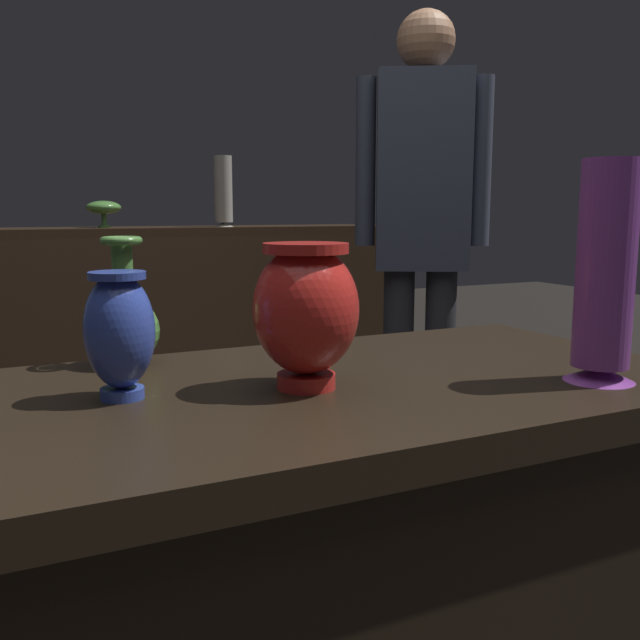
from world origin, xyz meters
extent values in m
cube|color=black|center=(0.00, 0.00, 0.38)|extent=(1.10, 0.59, 0.75)
cube|color=black|center=(0.00, 0.00, 0.78)|extent=(1.20, 0.64, 0.05)
cube|color=black|center=(0.00, 2.20, 0.47)|extent=(2.60, 0.40, 0.95)
cube|color=black|center=(0.00, 2.20, 0.97)|extent=(2.60, 0.40, 0.04)
cylinder|color=red|center=(-0.06, -0.02, 0.81)|extent=(0.09, 0.09, 0.02)
ellipsoid|color=red|center=(-0.06, -0.02, 0.92)|extent=(0.16, 0.16, 0.19)
cylinder|color=red|center=(-0.06, -0.02, 1.01)|extent=(0.13, 0.13, 0.02)
cylinder|color=#2D429E|center=(-0.32, 0.04, 0.81)|extent=(0.06, 0.06, 0.02)
ellipsoid|color=#2D429E|center=(-0.32, 0.04, 0.90)|extent=(0.10, 0.10, 0.16)
cylinder|color=#2D429E|center=(-0.32, 0.04, 0.98)|extent=(0.08, 0.08, 0.01)
sphere|color=#477A38|center=(-0.27, 0.26, 0.86)|extent=(0.12, 0.12, 0.12)
cylinder|color=#477A38|center=(-0.27, 0.26, 0.96)|extent=(0.04, 0.04, 0.11)
torus|color=#477A38|center=(-0.27, 0.26, 1.01)|extent=(0.07, 0.07, 0.01)
cone|color=#7A388E|center=(0.37, -0.19, 0.81)|extent=(0.11, 0.11, 0.02)
cylinder|color=#7A388E|center=(0.37, -0.19, 0.98)|extent=(0.09, 0.09, 0.32)
cylinder|color=#477A38|center=(0.00, 2.19, 1.00)|extent=(0.05, 0.05, 0.01)
cylinder|color=#477A38|center=(0.00, 2.19, 1.02)|extent=(0.02, 0.02, 0.05)
ellipsoid|color=#477A38|center=(0.00, 2.19, 1.08)|extent=(0.15, 0.15, 0.06)
cone|color=gray|center=(0.52, 2.13, 1.00)|extent=(0.09, 0.09, 0.02)
cylinder|color=gray|center=(0.52, 2.13, 1.16)|extent=(0.08, 0.08, 0.30)
cylinder|color=#232328|center=(0.98, 1.08, 0.43)|extent=(0.11, 0.11, 0.86)
cylinder|color=#232328|center=(0.85, 1.15, 0.43)|extent=(0.11, 0.11, 0.86)
cube|color=#333847|center=(0.92, 1.12, 1.20)|extent=(0.37, 0.32, 0.68)
sphere|color=#9E7051|center=(0.92, 1.12, 1.63)|extent=(0.20, 0.20, 0.20)
cylinder|color=#333847|center=(1.09, 1.02, 1.23)|extent=(0.07, 0.07, 0.58)
cylinder|color=#333847|center=(0.74, 1.22, 1.23)|extent=(0.07, 0.07, 0.58)
camera|label=1|loc=(-0.48, -0.95, 1.07)|focal=39.02mm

